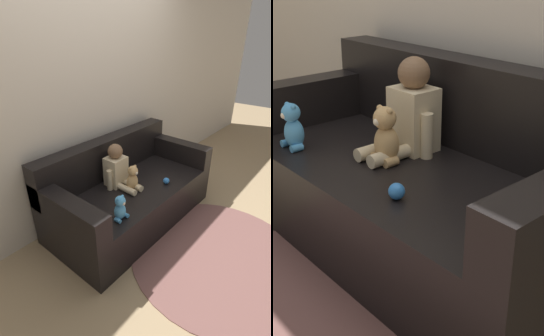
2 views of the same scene
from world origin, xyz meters
The scene contains 8 objects.
ground_plane centered at (0.00, 0.00, 0.00)m, with size 12.00×12.00×0.00m, color #9E8460.
wall_back centered at (0.00, 0.52, 1.30)m, with size 8.00×0.05×2.60m.
couch centered at (0.00, 0.05, 0.30)m, with size 1.77×0.88×0.84m.
person_baby centered at (-0.11, 0.10, 0.61)m, with size 0.29×0.38×0.44m.
teddy_bear_brown centered at (-0.07, -0.07, 0.55)m, with size 0.15×0.12×0.26m.
plush_toy_side centered at (-0.49, -0.30, 0.53)m, with size 0.13×0.10×0.22m.
toy_ball centered at (0.23, -0.26, 0.46)m, with size 0.06×0.06×0.06m.
floor_rug centered at (0.08, -0.96, 0.01)m, with size 1.60×1.60×0.01m.
Camera 1 is at (-1.75, -1.52, 1.81)m, focal length 28.00 mm.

